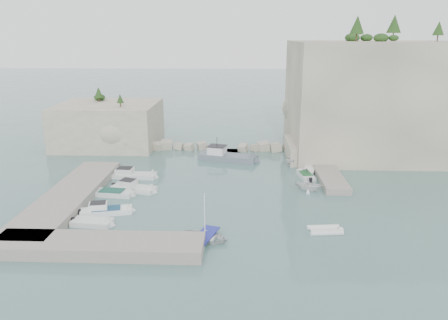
{
  "coord_description": "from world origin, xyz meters",
  "views": [
    {
      "loc": [
        2.06,
        -45.84,
        17.86
      ],
      "look_at": [
        0.0,
        6.0,
        3.0
      ],
      "focal_mm": 35.0,
      "sensor_mm": 36.0,
      "label": 1
    }
  ],
  "objects_px": {
    "motorboat_e": "(93,225)",
    "tender_east_c": "(309,172)",
    "inflatable_dinghy": "(325,232)",
    "tender_east_d": "(299,166)",
    "work_boat": "(228,160)",
    "motorboat_d": "(107,214)",
    "rowboat": "(205,240)",
    "motorboat_a": "(132,177)",
    "motorboat_b": "(134,191)",
    "tender_east_b": "(305,177)",
    "motorboat_c": "(112,195)",
    "tender_east_a": "(308,190)"
  },
  "relations": [
    {
      "from": "rowboat",
      "to": "tender_east_d",
      "type": "distance_m",
      "value": 26.46
    },
    {
      "from": "motorboat_b",
      "to": "tender_east_b",
      "type": "distance_m",
      "value": 21.97
    },
    {
      "from": "motorboat_a",
      "to": "motorboat_c",
      "type": "bearing_deg",
      "value": -93.63
    },
    {
      "from": "inflatable_dinghy",
      "to": "motorboat_e",
      "type": "bearing_deg",
      "value": 172.17
    },
    {
      "from": "motorboat_a",
      "to": "motorboat_b",
      "type": "xyz_separation_m",
      "value": [
        1.46,
        -4.97,
        0.0
      ]
    },
    {
      "from": "motorboat_d",
      "to": "motorboat_e",
      "type": "relative_size",
      "value": 1.33
    },
    {
      "from": "work_boat",
      "to": "motorboat_e",
      "type": "bearing_deg",
      "value": -101.92
    },
    {
      "from": "motorboat_b",
      "to": "motorboat_c",
      "type": "relative_size",
      "value": 1.09
    },
    {
      "from": "motorboat_c",
      "to": "rowboat",
      "type": "distance_m",
      "value": 16.16
    },
    {
      "from": "tender_east_b",
      "to": "tender_east_c",
      "type": "distance_m",
      "value": 2.59
    },
    {
      "from": "motorboat_a",
      "to": "rowboat",
      "type": "distance_m",
      "value": 20.84
    },
    {
      "from": "motorboat_a",
      "to": "tender_east_a",
      "type": "xyz_separation_m",
      "value": [
        22.26,
        -4.02,
        0.0
      ]
    },
    {
      "from": "inflatable_dinghy",
      "to": "tender_east_b",
      "type": "xyz_separation_m",
      "value": [
        0.47,
        16.41,
        0.0
      ]
    },
    {
      "from": "motorboat_b",
      "to": "tender_east_c",
      "type": "distance_m",
      "value": 23.55
    },
    {
      "from": "motorboat_e",
      "to": "rowboat",
      "type": "relative_size",
      "value": 0.97
    },
    {
      "from": "motorboat_a",
      "to": "motorboat_d",
      "type": "distance_m",
      "value": 12.01
    },
    {
      "from": "motorboat_e",
      "to": "tender_east_c",
      "type": "xyz_separation_m",
      "value": [
        23.77,
        18.22,
        0.0
      ]
    },
    {
      "from": "motorboat_e",
      "to": "tender_east_a",
      "type": "height_order",
      "value": "tender_east_a"
    },
    {
      "from": "motorboat_a",
      "to": "rowboat",
      "type": "relative_size",
      "value": 1.55
    },
    {
      "from": "tender_east_a",
      "to": "tender_east_b",
      "type": "distance_m",
      "value": 4.94
    },
    {
      "from": "motorboat_b",
      "to": "tender_east_d",
      "type": "bearing_deg",
      "value": 44.26
    },
    {
      "from": "inflatable_dinghy",
      "to": "tender_east_d",
      "type": "distance_m",
      "value": 21.68
    },
    {
      "from": "motorboat_b",
      "to": "tender_east_b",
      "type": "bearing_deg",
      "value": 31.77
    },
    {
      "from": "motorboat_d",
      "to": "tender_east_c",
      "type": "height_order",
      "value": "motorboat_d"
    },
    {
      "from": "rowboat",
      "to": "tender_east_c",
      "type": "xyz_separation_m",
      "value": [
        12.51,
        21.06,
        0.0
      ]
    },
    {
      "from": "motorboat_a",
      "to": "tender_east_d",
      "type": "distance_m",
      "value": 23.23
    },
    {
      "from": "motorboat_c",
      "to": "inflatable_dinghy",
      "type": "relative_size",
      "value": 1.6
    },
    {
      "from": "motorboat_b",
      "to": "tender_east_c",
      "type": "xyz_separation_m",
      "value": [
        22.04,
        8.31,
        0.0
      ]
    },
    {
      "from": "motorboat_b",
      "to": "motorboat_d",
      "type": "xyz_separation_m",
      "value": [
        -1.21,
        -7.04,
        0.0
      ]
    },
    {
      "from": "inflatable_dinghy",
      "to": "tender_east_d",
      "type": "bearing_deg",
      "value": 83.13
    },
    {
      "from": "tender_east_c",
      "to": "work_boat",
      "type": "relative_size",
      "value": 0.49
    },
    {
      "from": "motorboat_b",
      "to": "tender_east_a",
      "type": "distance_m",
      "value": 20.82
    },
    {
      "from": "rowboat",
      "to": "tender_east_b",
      "type": "xyz_separation_m",
      "value": [
        11.64,
        18.62,
        0.0
      ]
    },
    {
      "from": "motorboat_c",
      "to": "motorboat_d",
      "type": "height_order",
      "value": "motorboat_d"
    },
    {
      "from": "motorboat_b",
      "to": "motorboat_e",
      "type": "xyz_separation_m",
      "value": [
        -1.74,
        -9.91,
        0.0
      ]
    },
    {
      "from": "motorboat_a",
      "to": "inflatable_dinghy",
      "type": "distance_m",
      "value": 27.04
    },
    {
      "from": "inflatable_dinghy",
      "to": "rowboat",
      "type": "bearing_deg",
      "value": -175.07
    },
    {
      "from": "tender_east_b",
      "to": "tender_east_c",
      "type": "height_order",
      "value": "same"
    },
    {
      "from": "rowboat",
      "to": "work_boat",
      "type": "relative_size",
      "value": 0.47
    },
    {
      "from": "motorboat_b",
      "to": "tender_east_b",
      "type": "height_order",
      "value": "motorboat_b"
    },
    {
      "from": "tender_east_d",
      "to": "work_boat",
      "type": "bearing_deg",
      "value": 62.88
    },
    {
      "from": "work_boat",
      "to": "tender_east_a",
      "type": "bearing_deg",
      "value": -35.76
    },
    {
      "from": "tender_east_a",
      "to": "tender_east_d",
      "type": "xyz_separation_m",
      "value": [
        0.14,
        10.19,
        0.0
      ]
    },
    {
      "from": "motorboat_d",
      "to": "tender_east_d",
      "type": "height_order",
      "value": "tender_east_d"
    },
    {
      "from": "motorboat_b",
      "to": "inflatable_dinghy",
      "type": "xyz_separation_m",
      "value": [
        20.69,
        -10.54,
        0.0
      ]
    },
    {
      "from": "work_boat",
      "to": "motorboat_d",
      "type": "bearing_deg",
      "value": -104.03
    },
    {
      "from": "motorboat_b",
      "to": "motorboat_c",
      "type": "bearing_deg",
      "value": -127.19
    },
    {
      "from": "motorboat_d",
      "to": "rowboat",
      "type": "bearing_deg",
      "value": -41.53
    },
    {
      "from": "inflatable_dinghy",
      "to": "tender_east_c",
      "type": "relative_size",
      "value": 0.73
    },
    {
      "from": "tender_east_c",
      "to": "tender_east_d",
      "type": "height_order",
      "value": "tender_east_d"
    }
  ]
}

